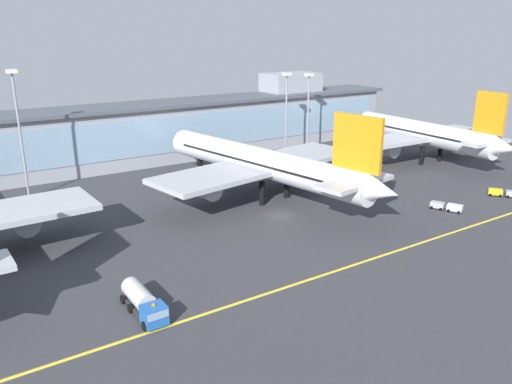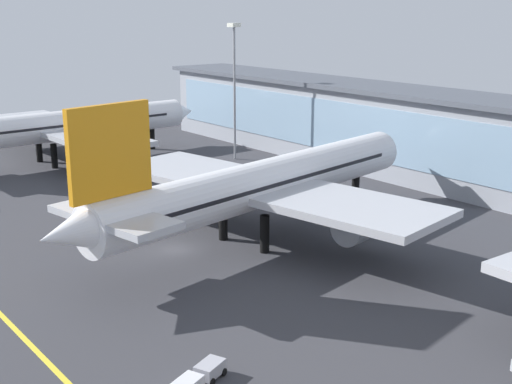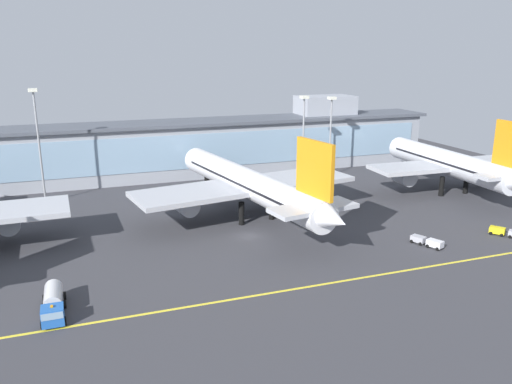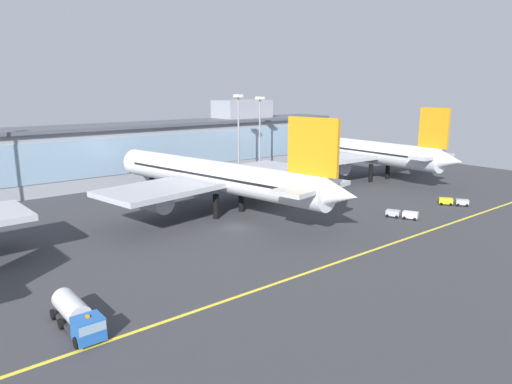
# 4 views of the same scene
# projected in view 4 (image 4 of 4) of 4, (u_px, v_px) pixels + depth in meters

# --- Properties ---
(ground_plane) EXTENTS (191.17, 191.17, 0.00)m
(ground_plane) POSITION_uv_depth(u_px,v_px,m) (236.00, 227.00, 79.51)
(ground_plane) COLOR #38383D
(taxiway_centreline_stripe) EXTENTS (152.93, 0.50, 0.01)m
(taxiway_centreline_stripe) POSITION_uv_depth(u_px,v_px,m) (333.00, 264.00, 62.82)
(taxiway_centreline_stripe) COLOR yellow
(taxiway_centreline_stripe) RESTS_ON ground
(terminal_building) EXTENTS (139.55, 14.00, 19.73)m
(terminal_building) POSITION_uv_depth(u_px,v_px,m) (122.00, 152.00, 116.55)
(terminal_building) COLOR #9399A3
(terminal_building) RESTS_ON ground
(airliner_near_right) EXTENTS (46.60, 60.41, 18.82)m
(airliner_near_right) POSITION_uv_depth(u_px,v_px,m) (215.00, 176.00, 88.08)
(airliner_near_right) COLOR black
(airliner_near_right) RESTS_ON ground
(airliner_far_right) EXTENTS (37.62, 49.54, 18.89)m
(airliner_far_right) POSITION_uv_depth(u_px,v_px,m) (371.00, 152.00, 120.70)
(airliner_far_right) COLOR black
(airliner_far_right) RESTS_ON ground
(fuel_tanker_truck) EXTENTS (2.94, 9.06, 2.90)m
(fuel_tanker_truck) POSITION_uv_depth(u_px,v_px,m) (78.00, 316.00, 45.35)
(fuel_tanker_truck) COLOR black
(fuel_tanker_truck) RESTS_ON ground
(baggage_tug_near) EXTENTS (4.56, 5.43, 1.40)m
(baggage_tug_near) POSITION_uv_depth(u_px,v_px,m) (453.00, 202.00, 94.16)
(baggage_tug_near) COLOR black
(baggage_tug_near) RESTS_ON ground
(service_truck_far) EXTENTS (3.64, 5.75, 1.40)m
(service_truck_far) POSITION_uv_depth(u_px,v_px,m) (402.00, 214.00, 84.78)
(service_truck_far) COLOR black
(service_truck_far) RESTS_ON ground
(apron_light_mast_centre) EXTENTS (1.80, 1.80, 21.05)m
(apron_light_mast_centre) POSITION_uv_depth(u_px,v_px,m) (260.00, 124.00, 123.92)
(apron_light_mast_centre) COLOR gray
(apron_light_mast_centre) RESTS_ON ground
(apron_light_mast_east) EXTENTS (1.80, 1.80, 21.72)m
(apron_light_mast_east) POSITION_uv_depth(u_px,v_px,m) (238.00, 124.00, 116.92)
(apron_light_mast_east) COLOR gray
(apron_light_mast_east) RESTS_ON ground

